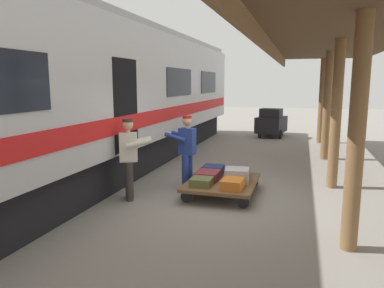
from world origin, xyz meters
The scene contains 13 objects.
ground_plane centered at (0.00, 0.00, 0.00)m, with size 60.00×60.00×0.00m, color gray.
platform_canopy centered at (-2.14, 0.00, 3.27)m, with size 3.20×17.72×3.56m.
train_car centered at (3.73, 0.00, 2.06)m, with size 3.02×20.97×4.00m.
luggage_cart centered at (0.15, -0.38, 0.27)m, with size 1.46×1.87×0.32m.
suitcase_olive_duffel centered at (0.48, 0.13, 0.40)m, with size 0.43×0.45×0.17m, color brown.
suitcase_orange_carryall centered at (-0.18, 0.13, 0.41)m, with size 0.42×0.54×0.19m, color #CC6B23.
suitcase_burgundy_valise centered at (0.48, -0.38, 0.41)m, with size 0.49×0.59×0.19m, color maroon.
suitcase_navy_fabric centered at (0.48, -0.90, 0.41)m, with size 0.47×0.46×0.20m, color navy.
suitcase_gray_aluminum centered at (-0.18, -0.38, 0.46)m, with size 0.50×0.49×0.29m, color #9EA0A5.
suitcase_brown_leather centered at (-0.18, -0.90, 0.40)m, with size 0.37×0.55×0.18m, color brown.
porter_in_overalls centered at (1.03, -0.59, 0.93)m, with size 0.71×0.50×1.70m.
porter_by_door centered at (1.93, 0.49, 0.93)m, with size 0.74×0.60×1.70m.
baggage_tug centered at (-0.15, -9.64, 0.63)m, with size 1.38×1.86×1.30m.
Camera 1 is at (-1.45, 7.22, 2.43)m, focal length 34.14 mm.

